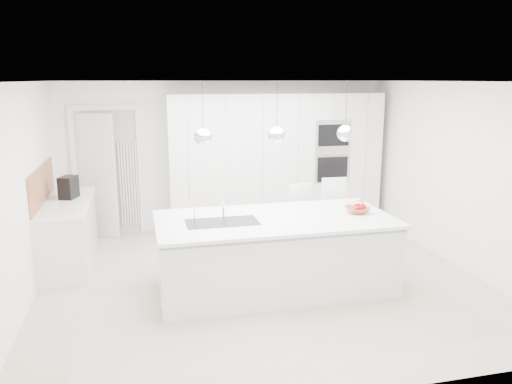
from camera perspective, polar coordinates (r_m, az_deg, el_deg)
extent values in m
plane|color=#C2B09F|center=(6.52, 0.62, -10.05)|extent=(5.50, 5.50, 0.00)
plane|color=white|center=(8.55, -3.45, 4.17)|extent=(5.50, 0.00, 5.50)
plane|color=white|center=(6.10, -25.28, -0.57)|extent=(0.00, 5.00, 5.00)
plane|color=white|center=(6.01, 0.68, 12.50)|extent=(5.50, 5.50, 0.00)
cube|color=white|center=(8.45, 2.27, 3.39)|extent=(3.60, 0.60, 2.30)
cube|color=white|center=(8.42, -18.25, 1.71)|extent=(0.76, 0.38, 2.00)
cube|color=white|center=(7.40, -20.58, -4.54)|extent=(0.60, 1.80, 0.86)
cube|color=white|center=(7.28, -20.86, -1.16)|extent=(0.62, 1.82, 0.04)
cube|color=#AC6945|center=(7.27, -23.28, 0.80)|extent=(0.02, 1.80, 0.50)
cube|color=white|center=(6.12, 2.24, -7.31)|extent=(2.80, 1.20, 0.86)
cube|color=white|center=(6.02, 2.15, -3.12)|extent=(2.84, 1.40, 0.04)
cylinder|color=white|center=(5.99, -3.76, -1.54)|extent=(0.02, 0.02, 0.30)
sphere|color=white|center=(5.61, -6.07, 6.26)|extent=(0.20, 0.20, 0.20)
sphere|color=white|center=(5.78, 2.37, 6.52)|extent=(0.20, 0.20, 0.20)
sphere|color=white|center=(6.06, 10.17, 6.63)|extent=(0.20, 0.20, 0.20)
imported|color=#AC6945|center=(6.35, 11.50, -2.01)|extent=(0.33, 0.33, 0.07)
cube|color=black|center=(7.43, -20.64, 0.51)|extent=(0.27, 0.33, 0.31)
sphere|color=#A20210|center=(6.37, 11.54, -1.64)|extent=(0.09, 0.09, 0.09)
sphere|color=#A20210|center=(6.36, 12.08, -1.70)|extent=(0.08, 0.08, 0.08)
sphere|color=#A20210|center=(6.28, 11.61, -1.88)|extent=(0.07, 0.07, 0.07)
sphere|color=#A20210|center=(6.30, 11.98, -1.83)|extent=(0.08, 0.08, 0.08)
torus|color=gold|center=(6.30, 11.58, -1.36)|extent=(0.24, 0.17, 0.22)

